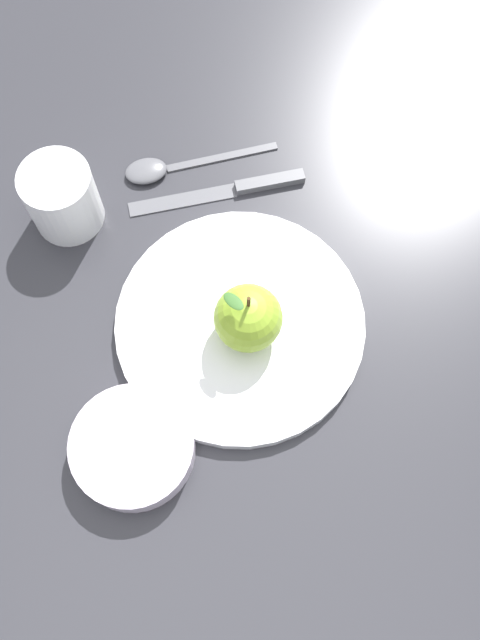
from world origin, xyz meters
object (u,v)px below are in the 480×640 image
(apple, at_px, (244,318))
(spoon, at_px, (164,168))
(dinner_plate, at_px, (240,324))
(side_bowl, at_px, (132,447))
(knife, at_px, (234,189))
(cup, at_px, (61,196))

(apple, xyz_separation_m, spoon, (0.08, -0.21, -0.04))
(spoon, bearing_deg, dinner_plate, 110.09)
(dinner_plate, xyz_separation_m, spoon, (0.07, -0.20, -0.00))
(side_bowl, bearing_deg, apple, -135.90)
(apple, bearing_deg, knife, -90.59)
(knife, relative_size, spoon, 1.13)
(dinner_plate, bearing_deg, cup, -39.08)
(knife, bearing_deg, apple, 89.41)
(dinner_plate, height_order, spoon, dinner_plate)
(knife, bearing_deg, spoon, -23.31)
(apple, relative_size, side_bowl, 0.71)
(apple, distance_m, spoon, 0.23)
(dinner_plate, bearing_deg, spoon, -69.91)
(dinner_plate, distance_m, spoon, 0.21)
(apple, bearing_deg, side_bowl, 44.10)
(cup, relative_size, spoon, 0.44)
(dinner_plate, xyz_separation_m, cup, (0.18, -0.15, 0.03))
(side_bowl, height_order, knife, side_bowl)
(dinner_plate, relative_size, spoon, 1.44)
(side_bowl, relative_size, spoon, 0.67)
(dinner_plate, relative_size, cup, 3.26)
(side_bowl, bearing_deg, spoon, -97.15)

